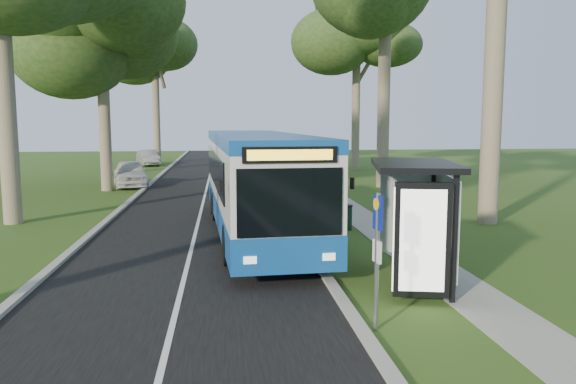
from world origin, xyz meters
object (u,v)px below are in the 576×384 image
litter_bin (345,217)px  car_silver (148,158)px  bus (256,183)px  bus_stop_sign (377,246)px  car_white (130,173)px  bus_shelter (427,201)px

litter_bin → car_silver: 32.52m
bus → car_silver: (-7.68, 31.16, -1.11)m
bus_stop_sign → car_white: 25.56m
car_white → bus_stop_sign: bearing=-83.1°
bus_shelter → car_silver: bus_shelter is taller
litter_bin → car_white: car_white is taller
car_white → car_silver: bearing=81.7°
bus → bus_stop_sign: (1.70, -9.10, -0.18)m
litter_bin → bus_shelter: bearing=-87.7°
car_silver → bus_shelter: bearing=-90.8°
bus_stop_sign → litter_bin: (1.53, 9.62, -1.16)m
litter_bin → car_silver: bearing=109.6°
bus_stop_sign → bus_shelter: size_ratio=0.70×
litter_bin → bus_stop_sign: bearing=-99.0°
bus_stop_sign → litter_bin: bearing=72.4°
bus → litter_bin: size_ratio=14.70×
bus_stop_sign → car_white: (-8.32, 24.16, -0.82)m
bus → bus_shelter: (3.51, -6.70, 0.28)m
bus_stop_sign → car_silver: bearing=94.5°
bus → car_silver: bearing=100.4°
bus_stop_sign → car_white: bearing=100.4°
bus_stop_sign → car_white: size_ratio=0.56×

